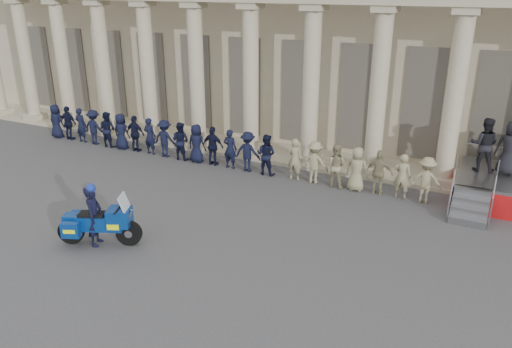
# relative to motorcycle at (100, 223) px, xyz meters

# --- Properties ---
(ground) EXTENTS (90.00, 90.00, 0.00)m
(ground) POSITION_rel_motorcycle_xyz_m (1.67, 0.70, -0.67)
(ground) COLOR #3F3F41
(ground) RESTS_ON ground
(building) EXTENTS (40.00, 12.50, 9.00)m
(building) POSITION_rel_motorcycle_xyz_m (1.67, 15.45, 3.85)
(building) COLOR tan
(building) RESTS_ON ground
(officer_rank) EXTENTS (17.98, 0.61, 1.61)m
(officer_rank) POSITION_rel_motorcycle_xyz_m (-0.69, 7.13, 0.13)
(officer_rank) COLOR black
(officer_rank) RESTS_ON ground
(motorcycle) EXTENTS (2.28, 1.44, 1.55)m
(motorcycle) POSITION_rel_motorcycle_xyz_m (0.00, 0.00, 0.00)
(motorcycle) COLOR black
(motorcycle) RESTS_ON ground
(rider) EXTENTS (0.65, 0.76, 1.87)m
(rider) POSITION_rel_motorcycle_xyz_m (-0.12, -0.05, 0.25)
(rider) COLOR black
(rider) RESTS_ON ground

